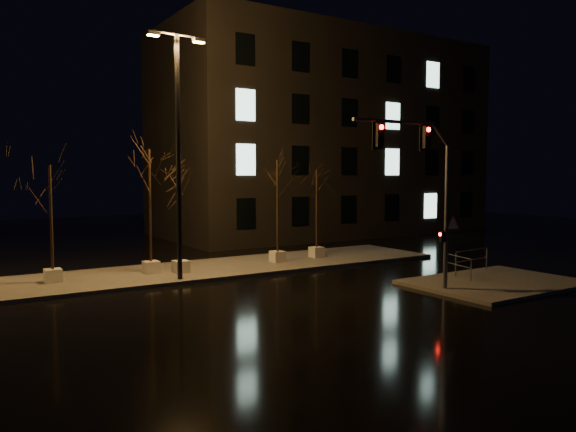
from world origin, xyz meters
TOP-DOWN VIEW (x-y plane):
  - ground at (0.00, 0.00)m, footprint 90.00×90.00m
  - median at (0.00, 6.00)m, footprint 22.00×5.00m
  - sidewalk_corner at (7.50, -3.50)m, footprint 7.00×5.00m
  - building at (14.00, 18.00)m, footprint 25.00×12.00m
  - tree_0 at (-8.17, 6.16)m, footprint 1.80×1.80m
  - tree_1 at (-4.04, 6.03)m, footprint 1.80×1.80m
  - tree_2 at (-2.85, 5.47)m, footprint 1.80×1.80m
  - tree_3 at (2.48, 5.79)m, footprint 1.80×1.80m
  - tree_4 at (5.11, 6.07)m, footprint 1.80×1.80m
  - traffic_signal_mast at (3.53, -3.34)m, footprint 5.24×0.40m
  - streetlight_main at (-3.47, 4.02)m, footprint 2.57×0.43m
  - guard_rail_a at (8.17, -1.70)m, footprint 2.49×0.34m
  - guard_rail_b at (6.89, -1.98)m, footprint 0.50×1.90m

SIDE VIEW (x-z plane):
  - ground at x=0.00m, z-range 0.00..0.00m
  - median at x=0.00m, z-range 0.00..0.15m
  - sidewalk_corner at x=7.50m, z-range 0.00..0.15m
  - guard_rail_b at x=6.89m, z-range 0.28..1.21m
  - guard_rail_a at x=8.17m, z-range 0.32..1.40m
  - tree_2 at x=-2.85m, z-range 1.37..6.09m
  - tree_4 at x=5.11m, z-range 1.40..6.22m
  - tree_0 at x=-8.17m, z-range 1.44..6.41m
  - tree_3 at x=2.48m, z-range 1.52..6.83m
  - traffic_signal_mast at x=3.53m, z-range 1.15..7.56m
  - tree_1 at x=-4.04m, z-range 1.63..7.35m
  - streetlight_main at x=-3.47m, z-range 0.94..11.21m
  - building at x=14.00m, z-range 0.00..15.00m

